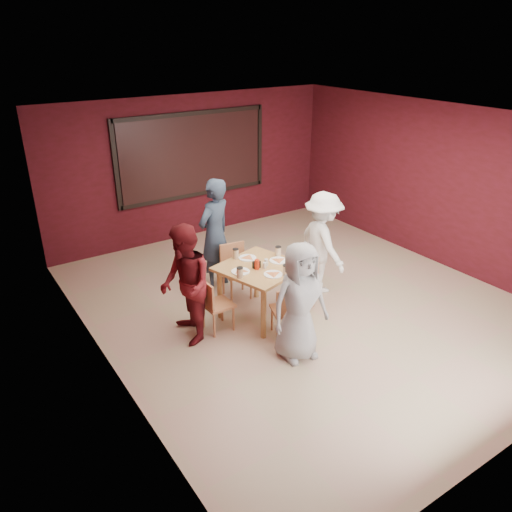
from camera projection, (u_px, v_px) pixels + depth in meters
floor at (301, 302)px, 7.78m from camera, size 7.00×7.00×0.00m
window_blinds at (194, 155)px, 9.71m from camera, size 3.00×0.02×1.50m
dining_table at (260, 273)px, 7.14m from camera, size 1.27×1.27×0.96m
chair_front at (288, 309)px, 6.73m from camera, size 0.49×0.49×0.79m
chair_back at (235, 267)px, 7.83m from camera, size 0.47×0.47×0.85m
chair_left at (214, 302)px, 6.88m from camera, size 0.39×0.39×0.80m
chair_right at (303, 276)px, 7.57m from camera, size 0.43×0.43×0.84m
diner_front at (299, 302)px, 6.20m from camera, size 0.82×0.58×1.58m
diner_back at (215, 235)px, 7.92m from camera, size 0.78×0.65×1.83m
diner_left at (186, 285)px, 6.55m from camera, size 0.77×0.91×1.65m
diner_right at (322, 243)px, 7.84m from camera, size 0.76×1.14×1.65m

